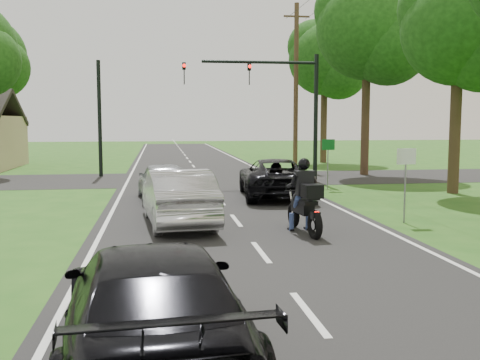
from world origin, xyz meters
The scene contains 16 objects.
ground centered at (0.00, 0.00, 0.00)m, with size 140.00×140.00×0.00m, color #245417.
road centered at (0.00, 10.00, 0.01)m, with size 8.00×100.00×0.01m, color black.
cross_road centered at (0.00, 16.00, 0.01)m, with size 60.00×7.00×0.01m, color black.
motorcycle_rider centered at (1.50, 1.93, 0.78)m, with size 0.69×2.29×1.98m.
dark_suv centered at (2.14, 8.85, 0.75)m, with size 2.44×5.29×1.47m, color black.
silver_sedan centered at (-1.68, 3.56, 0.79)m, with size 1.65×4.72×1.56m, color silver.
silver_suv centered at (-2.05, 8.51, 0.72)m, with size 1.68×4.18×1.42m, color #AAADB2.
dark_car_behind centered at (-2.30, -5.46, 0.74)m, with size 2.05×5.04×1.46m, color black.
traffic_signal centered at (3.34, 14.00, 4.14)m, with size 6.38×0.44×6.00m.
signal_pole_far centered at (-5.20, 18.00, 3.00)m, with size 0.20×0.20×6.00m, color black.
utility_pole_far centered at (6.20, 22.00, 5.08)m, with size 1.60×0.28×10.00m.
sign_white centered at (4.70, 2.98, 1.60)m, with size 0.55×0.07×2.12m.
sign_green centered at (4.90, 10.98, 1.60)m, with size 0.55×0.07×2.12m.
tree_row_c centered at (9.75, 8.80, 6.23)m, with size 4.80×4.65×8.76m.
tree_row_d centered at (9.10, 16.76, 7.43)m, with size 5.76×5.58×10.45m.
tree_row_e centered at (9.48, 25.78, 6.83)m, with size 5.28×5.12×9.61m.
Camera 1 is at (-2.20, -11.94, 2.89)m, focal length 42.00 mm.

